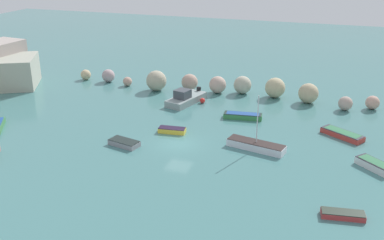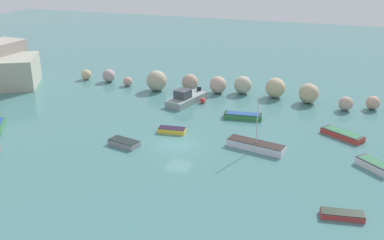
{
  "view_description": "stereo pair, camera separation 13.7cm",
  "coord_description": "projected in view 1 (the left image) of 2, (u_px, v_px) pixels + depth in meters",
  "views": [
    {
      "loc": [
        14.62,
        -38.67,
        18.75
      ],
      "look_at": [
        0.0,
        4.22,
        1.0
      ],
      "focal_mm": 42.2,
      "sensor_mm": 36.0,
      "label": 1
    },
    {
      "loc": [
        14.75,
        -38.63,
        18.75
      ],
      "look_at": [
        0.0,
        4.22,
        1.0
      ],
      "focal_mm": 42.2,
      "sensor_mm": 36.0,
      "label": 2
    }
  ],
  "objects": [
    {
      "name": "moored_boat_2",
      "position": [
        375.0,
        165.0,
        40.18
      ],
      "size": [
        3.43,
        3.25,
        0.72
      ],
      "rotation": [
        0.0,
        0.0,
        2.42
      ],
      "color": "silver",
      "rests_on": "cove_water"
    },
    {
      "name": "moored_boat_1",
      "position": [
        342.0,
        134.0,
        46.81
      ],
      "size": [
        4.56,
        3.62,
        0.61
      ],
      "rotation": [
        0.0,
        0.0,
        2.58
      ],
      "color": "#C33C34",
      "rests_on": "cove_water"
    },
    {
      "name": "moored_boat_0",
      "position": [
        256.0,
        145.0,
        43.98
      ],
      "size": [
        5.92,
        2.64,
        5.53
      ],
      "rotation": [
        0.0,
        0.0,
        6.08
      ],
      "color": "white",
      "rests_on": "cove_water"
    },
    {
      "name": "cove_water",
      "position": [
        178.0,
        144.0,
        45.32
      ],
      "size": [
        160.0,
        160.0,
        0.0
      ],
      "primitive_type": "plane",
      "color": "#457C7B",
      "rests_on": "ground"
    },
    {
      "name": "moored_boat_7",
      "position": [
        124.0,
        143.0,
        44.83
      ],
      "size": [
        3.33,
        2.09,
        0.56
      ],
      "rotation": [
        0.0,
        0.0,
        2.92
      ],
      "color": "gray",
      "rests_on": "cove_water"
    },
    {
      "name": "moored_boat_4",
      "position": [
        172.0,
        130.0,
        47.89
      ],
      "size": [
        2.96,
        1.36,
        0.57
      ],
      "rotation": [
        0.0,
        0.0,
        0.1
      ],
      "color": "yellow",
      "rests_on": "cove_water"
    },
    {
      "name": "moored_boat_5",
      "position": [
        243.0,
        116.0,
        51.74
      ],
      "size": [
        4.49,
        1.78,
        0.64
      ],
      "rotation": [
        0.0,
        0.0,
        3.26
      ],
      "color": "#358146",
      "rests_on": "cove_water"
    },
    {
      "name": "moored_boat_8",
      "position": [
        343.0,
        215.0,
        33.04
      ],
      "size": [
        3.25,
        1.51,
        0.48
      ],
      "rotation": [
        0.0,
        0.0,
        0.15
      ],
      "color": "#BC3838",
      "rests_on": "cove_water"
    },
    {
      "name": "channel_buoy",
      "position": [
        202.0,
        101.0,
        56.75
      ],
      "size": [
        0.67,
        0.67,
        0.67
      ],
      "primitive_type": "sphere",
      "color": "red",
      "rests_on": "cove_water"
    },
    {
      "name": "rock_breakwater",
      "position": [
        233.0,
        87.0,
        59.48
      ],
      "size": [
        46.11,
        5.09,
        2.77
      ],
      "color": "tan",
      "rests_on": "ground"
    },
    {
      "name": "moored_boat_3",
      "position": [
        186.0,
        98.0,
        56.69
      ],
      "size": [
        3.87,
        6.45,
        1.92
      ],
      "rotation": [
        0.0,
        0.0,
        4.45
      ],
      "color": "#899897",
      "rests_on": "cove_water"
    }
  ]
}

